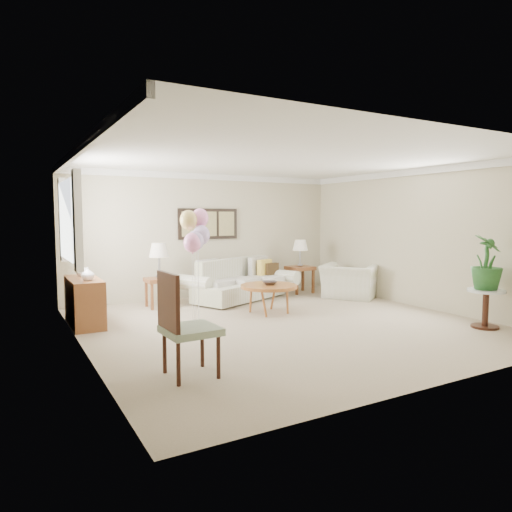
{
  "coord_description": "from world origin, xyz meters",
  "views": [
    {
      "loc": [
        -3.87,
        -6.01,
        1.71
      ],
      "look_at": [
        -0.16,
        0.6,
        1.05
      ],
      "focal_mm": 32.0,
      "sensor_mm": 36.0,
      "label": 1
    }
  ],
  "objects_px": {
    "armchair": "(349,281)",
    "balloon_cluster": "(196,232)",
    "coffee_table": "(269,287)",
    "sofa": "(239,284)",
    "accent_chair": "(183,323)"
  },
  "relations": [
    {
      "from": "armchair",
      "to": "accent_chair",
      "type": "distance_m",
      "value": 5.49
    },
    {
      "from": "armchair",
      "to": "balloon_cluster",
      "type": "xyz_separation_m",
      "value": [
        -3.75,
        -0.77,
        1.12
      ]
    },
    {
      "from": "sofa",
      "to": "accent_chair",
      "type": "xyz_separation_m",
      "value": [
        -2.57,
        -3.73,
        0.26
      ]
    },
    {
      "from": "sofa",
      "to": "accent_chair",
      "type": "bearing_deg",
      "value": -124.57
    },
    {
      "from": "coffee_table",
      "to": "accent_chair",
      "type": "distance_m",
      "value": 3.37
    },
    {
      "from": "coffee_table",
      "to": "balloon_cluster",
      "type": "height_order",
      "value": "balloon_cluster"
    },
    {
      "from": "sofa",
      "to": "accent_chair",
      "type": "distance_m",
      "value": 4.54
    },
    {
      "from": "sofa",
      "to": "coffee_table",
      "type": "relative_size",
      "value": 2.58
    },
    {
      "from": "armchair",
      "to": "coffee_table",
      "type": "bearing_deg",
      "value": 67.7
    },
    {
      "from": "accent_chair",
      "to": "balloon_cluster",
      "type": "relative_size",
      "value": 0.62
    },
    {
      "from": "coffee_table",
      "to": "accent_chair",
      "type": "bearing_deg",
      "value": -136.55
    },
    {
      "from": "armchair",
      "to": "accent_chair",
      "type": "relative_size",
      "value": 0.95
    },
    {
      "from": "sofa",
      "to": "accent_chair",
      "type": "relative_size",
      "value": 2.28
    },
    {
      "from": "sofa",
      "to": "balloon_cluster",
      "type": "xyz_separation_m",
      "value": [
        -1.61,
        -1.7,
        1.14
      ]
    },
    {
      "from": "armchair",
      "to": "balloon_cluster",
      "type": "height_order",
      "value": "balloon_cluster"
    }
  ]
}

